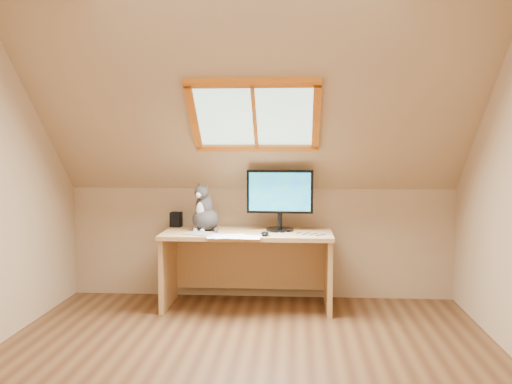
{
  "coord_description": "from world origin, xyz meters",
  "views": [
    {
      "loc": [
        0.33,
        -3.43,
        1.39
      ],
      "look_at": [
        0.01,
        1.0,
        1.03
      ],
      "focal_mm": 40.0,
      "sensor_mm": 36.0,
      "label": 1
    }
  ],
  "objects": [
    {
      "name": "room_shell",
      "position": [
        0.0,
        -0.09,
        1.43
      ],
      "size": [
        3.52,
        3.52,
        2.41
      ],
      "color": "tan",
      "rests_on": "ground"
    },
    {
      "name": "graphics_tablet",
      "position": [
        -0.45,
        1.22,
        0.66
      ],
      "size": [
        0.31,
        0.28,
        0.01
      ],
      "primitive_type": "cube",
      "rotation": [
        0.0,
        0.0,
        -0.44
      ],
      "color": "#B2B2B7",
      "rests_on": "desk"
    },
    {
      "name": "mouse",
      "position": [
        0.07,
        1.17,
        0.67
      ],
      "size": [
        0.07,
        0.12,
        0.03
      ],
      "primitive_type": "ellipsoid",
      "rotation": [
        0.0,
        0.0,
        0.08
      ],
      "color": "black",
      "rests_on": "desk"
    },
    {
      "name": "cables",
      "position": [
        0.35,
        1.26,
        0.66
      ],
      "size": [
        0.51,
        0.26,
        0.01
      ],
      "color": "silver",
      "rests_on": "desk"
    },
    {
      "name": "ground",
      "position": [
        0.0,
        0.0,
        0.0
      ],
      "size": [
        3.5,
        3.5,
        0.0
      ],
      "primitive_type": "plane",
      "color": "brown",
      "rests_on": "ground"
    },
    {
      "name": "monitor",
      "position": [
        0.19,
        1.45,
        0.96
      ],
      "size": [
        0.57,
        0.24,
        0.53
      ],
      "color": "black",
      "rests_on": "desk"
    },
    {
      "name": "papers",
      "position": [
        -0.18,
        1.12,
        0.66
      ],
      "size": [
        0.35,
        0.3,
        0.01
      ],
      "color": "white",
      "rests_on": "desk"
    },
    {
      "name": "desk",
      "position": [
        -0.09,
        1.44,
        0.45
      ],
      "size": [
        1.44,
        0.63,
        0.66
      ],
      "color": "tan",
      "rests_on": "ground"
    },
    {
      "name": "desk_speaker",
      "position": [
        -0.76,
        1.63,
        0.72
      ],
      "size": [
        0.11,
        0.11,
        0.13
      ],
      "primitive_type": "cube",
      "rotation": [
        0.0,
        0.0,
        -0.15
      ],
      "color": "black",
      "rests_on": "desk"
    },
    {
      "name": "cat",
      "position": [
        -0.46,
        1.42,
        0.81
      ],
      "size": [
        0.32,
        0.34,
        0.43
      ],
      "color": "#403A38",
      "rests_on": "desk"
    }
  ]
}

